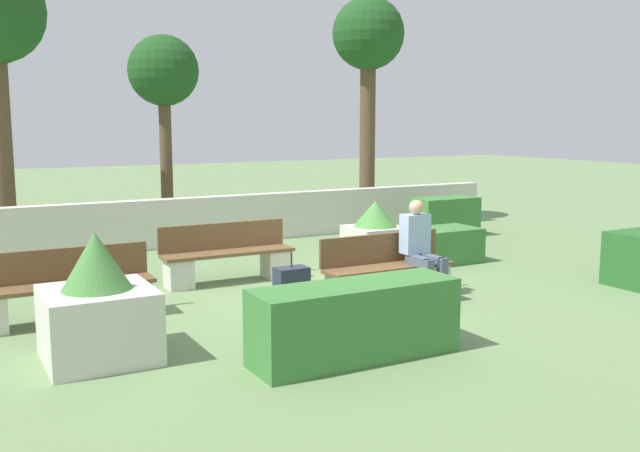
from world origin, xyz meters
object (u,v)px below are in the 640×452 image
bench_left_side (228,259)px  planter_corner_right (98,309)px  bench_front (388,275)px  tree_center_left (164,76)px  bench_right_side (64,294)px  planter_corner_left (375,241)px  person_seated_man (421,245)px  suitcase (292,290)px  tree_center_right (368,44)px

bench_left_side → planter_corner_right: bearing=-125.7°
bench_front → tree_center_left: bearing=97.1°
bench_right_side → tree_center_left: (3.15, 6.21, 2.99)m
bench_front → planter_corner_left: size_ratio=1.59×
bench_front → planter_corner_left: planter_corner_left is taller
person_seated_man → suitcase: size_ratio=1.72×
bench_right_side → suitcase: 2.76m
bench_right_side → person_seated_man: person_seated_man is taller
bench_right_side → tree_center_left: 7.58m
bench_left_side → tree_center_right: size_ratio=0.38×
bench_right_side → person_seated_man: 4.63m
bench_left_side → suitcase: bearing=-80.8°
bench_front → suitcase: (-1.43, 0.05, -0.05)m
bench_right_side → suitcase: bearing=-17.2°
planter_corner_left → tree_center_right: 6.99m
planter_corner_left → planter_corner_right: bearing=-156.5°
bench_left_side → bench_right_side: same height
bench_left_side → planter_corner_right: 3.63m
bench_right_side → planter_corner_left: size_ratio=1.80×
planter_corner_right → tree_center_left: size_ratio=0.31×
tree_center_left → tree_center_right: size_ratio=0.80×
bench_right_side → planter_corner_right: planter_corner_right is taller
bench_right_side → tree_center_right: tree_center_right is taller
planter_corner_left → tree_center_left: bearing=105.4°
bench_right_side → planter_corner_right: bearing=-85.2°
person_seated_man → bench_front: bearing=161.9°
planter_corner_right → planter_corner_left: bearing=23.5°
bench_front → bench_right_side: (-4.04, 0.96, 0.01)m
bench_left_side → tree_center_right: 7.92m
bench_right_side → planter_corner_left: 4.77m
bench_front → person_seated_man: 0.61m
planter_corner_left → planter_corner_right: planter_corner_right is taller
suitcase → tree_center_left: 7.76m
person_seated_man → planter_corner_right: (-4.40, -0.49, -0.21)m
suitcase → tree_center_left: bearing=85.6°
bench_right_side → planter_corner_left: planter_corner_left is taller
bench_front → bench_left_side: 2.54m
planter_corner_right → suitcase: 2.63m
person_seated_man → planter_corner_left: (0.27, 1.54, -0.20)m
bench_front → person_seated_man: size_ratio=1.40×
bench_front → person_seated_man: bearing=-18.1°
person_seated_man → bench_right_side: bearing=166.2°
bench_right_side → tree_center_left: tree_center_left is taller
bench_right_side → suitcase: (2.61, -0.91, -0.06)m
bench_front → tree_center_left: (-0.89, 7.17, 3.00)m
suitcase → tree_center_left: tree_center_left is taller
person_seated_man → planter_corner_right: person_seated_man is taller
tree_center_left → tree_center_right: bearing=-8.1°
tree_center_left → bench_left_side: bearing=-97.0°
bench_right_side → tree_center_right: size_ratio=0.40×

